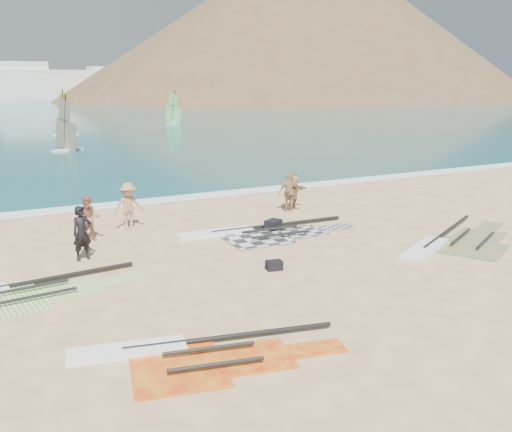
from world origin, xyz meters
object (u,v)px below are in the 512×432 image
rig_green (10,294)px  beachgoer_right (293,191)px  rig_red (186,355)px  beachgoer_back (289,192)px  beachgoer_left (89,218)px  gear_bag_near (273,225)px  person_wetsuit (82,233)px  rig_orange (454,242)px  gear_bag_far (274,265)px  beachgoer_mid (129,206)px  rig_grey (256,233)px

rig_green → beachgoer_right: beachgoer_right is taller
rig_red → beachgoer_back: bearing=61.9°
beachgoer_back → beachgoer_left: bearing=14.7°
gear_bag_near → beachgoer_back: 3.26m
rig_red → beachgoer_back: size_ratio=3.44×
rig_red → gear_bag_near: (6.37, 7.61, 0.14)m
gear_bag_near → person_wetsuit: bearing=-177.4°
rig_orange → person_wetsuit: size_ratio=3.91×
rig_green → rig_orange: rig_orange is taller
gear_bag_far → rig_red: bearing=-138.1°
beachgoer_back → beachgoer_right: bearing=-144.5°
gear_bag_near → beachgoer_left: bearing=164.5°
gear_bag_far → beachgoer_right: bearing=54.2°
rig_green → person_wetsuit: size_ratio=3.53×
beachgoer_mid → beachgoer_back: beachgoer_mid is taller
beachgoer_left → beachgoer_back: size_ratio=0.98×
beachgoer_right → beachgoer_mid: bearing=154.2°
gear_bag_near → person_wetsuit: 6.81m
rig_grey → beachgoer_back: beachgoer_back is taller
rig_grey → rig_green: 8.52m
gear_bag_far → beachgoer_mid: beachgoer_mid is taller
rig_green → rig_red: bearing=-68.0°
rig_grey → gear_bag_far: gear_bag_far is taller
beachgoer_left → beachgoer_mid: 1.89m
rig_grey → gear_bag_near: (0.84, 0.23, 0.14)m
rig_grey → rig_green: rig_grey is taller
rig_green → beachgoer_left: size_ratio=3.76×
gear_bag_far → beachgoer_back: 7.64m
beachgoer_mid → beachgoer_right: 6.91m
beachgoer_left → gear_bag_far: bearing=-40.4°
rig_orange → beachgoer_left: bearing=122.2°
beachgoer_back → rig_grey: bearing=51.3°
rig_red → beachgoer_mid: size_ratio=3.18×
beachgoer_left → beachgoer_right: 8.58m
gear_bag_far → beachgoer_right: size_ratio=0.29×
beachgoer_left → beachgoer_right: beachgoer_right is taller
beachgoer_back → rig_green: bearing=33.5°
beachgoer_left → beachgoer_back: 8.30m
rig_red → rig_orange: bearing=29.1°
beachgoer_right → rig_grey: bearing=-164.5°
rig_grey → rig_green: size_ratio=1.11×
rig_green → beachgoer_back: 12.23m
beachgoer_back → beachgoer_right: size_ratio=1.01×
rig_grey → beachgoer_mid: 4.73m
person_wetsuit → beachgoer_right: (9.18, 2.83, -0.04)m
gear_bag_far → beachgoer_right: beachgoer_right is taller
beachgoer_back → gear_bag_far: bearing=65.2°
rig_green → beachgoer_right: bearing=17.9°
rig_green → gear_bag_near: 9.39m
person_wetsuit → beachgoer_left: bearing=56.4°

